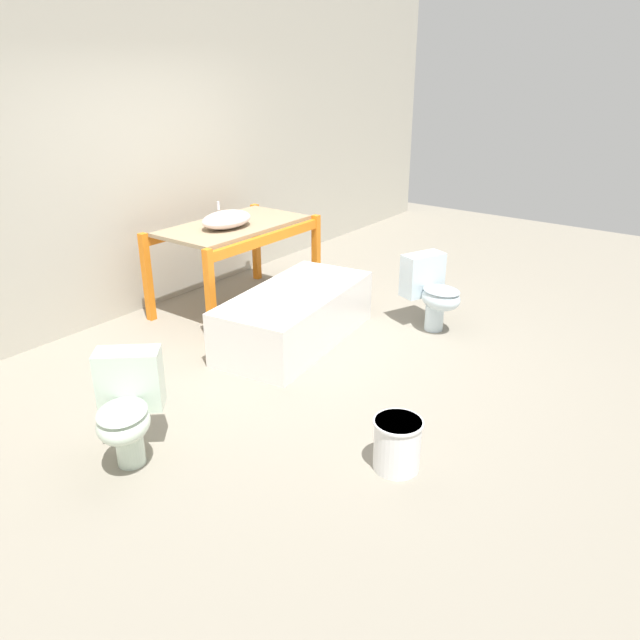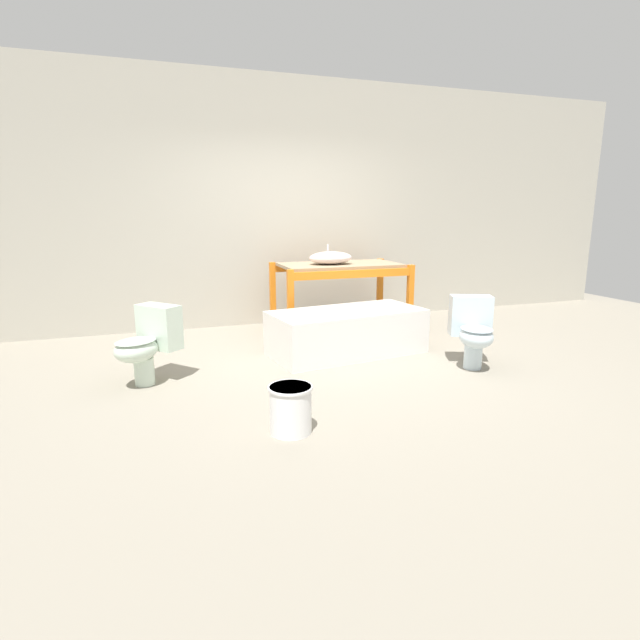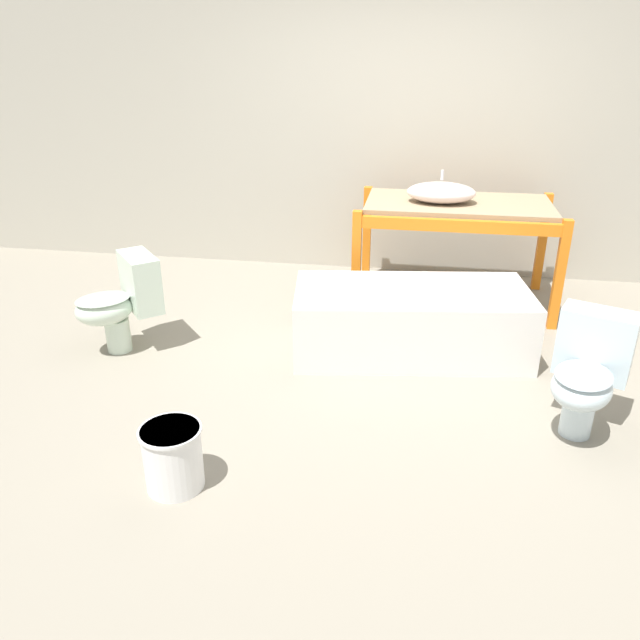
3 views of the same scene
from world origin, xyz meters
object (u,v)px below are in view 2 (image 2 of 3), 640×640
at_px(bucket_white, 291,408).
at_px(toilet_near, 473,329).
at_px(toilet_far, 148,341).
at_px(bathtub_main, 347,329).
at_px(sink_basin, 331,258).

bearing_deg(bucket_white, toilet_near, 22.41).
bearing_deg(toilet_far, bucket_white, -8.04).
relative_size(bathtub_main, toilet_far, 2.50).
bearing_deg(bathtub_main, sink_basin, 72.12).
bearing_deg(toilet_far, bathtub_main, 57.11).
xyz_separation_m(bathtub_main, bucket_white, (-1.10, -1.69, -0.10)).
xyz_separation_m(toilet_far, bucket_white, (0.91, -1.40, -0.21)).
bearing_deg(sink_basin, bathtub_main, -99.76).
xyz_separation_m(sink_basin, toilet_near, (0.83, -1.79, -0.56)).
relative_size(toilet_near, bucket_white, 2.04).
bearing_deg(sink_basin, toilet_far, -150.14).
distance_m(bathtub_main, toilet_far, 2.04).
height_order(bathtub_main, bucket_white, bathtub_main).
relative_size(sink_basin, bucket_white, 1.62).
bearing_deg(bathtub_main, bucket_white, -131.25).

